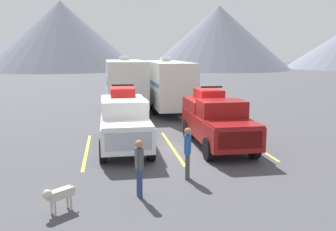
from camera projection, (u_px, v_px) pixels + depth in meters
ground_plane at (174, 150)px, 15.07m from camera, size 240.00×240.00×0.00m
pickup_truck_a at (124, 120)px, 15.28m from camera, size 2.07×5.35×2.63m
pickup_truck_b at (216, 119)px, 15.53m from camera, size 2.10×5.38×2.53m
lot_stripe_a at (87, 151)px, 14.92m from camera, size 0.12×5.50×0.01m
lot_stripe_b at (172, 147)px, 15.50m from camera, size 0.12×5.50×0.01m
lot_stripe_c at (251, 143)px, 16.08m from camera, size 0.12×5.50×0.01m
camper_trailer_a at (125, 82)px, 24.69m from camera, size 2.60×7.89×3.73m
camper_trailer_b at (168, 83)px, 24.19m from camera, size 2.47×8.59×3.67m
person_a at (139, 165)px, 10.00m from camera, size 0.23×0.36×1.65m
person_b at (188, 150)px, 11.45m from camera, size 0.26×0.36×1.68m
dog at (57, 195)px, 9.09m from camera, size 0.77×0.66×0.70m
mountain_ridge at (103, 36)px, 80.88m from camera, size 142.61×40.91×17.92m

